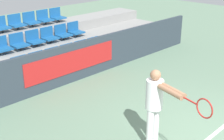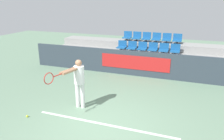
% 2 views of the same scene
% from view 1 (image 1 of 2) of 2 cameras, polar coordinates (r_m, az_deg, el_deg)
% --- Properties ---
extents(court_baseline, '(4.11, 0.08, 0.01)m').
position_cam_1_polar(court_baseline, '(6.83, 17.66, -11.52)').
color(court_baseline, white).
rests_on(court_baseline, ground).
extents(barrier_wall, '(10.68, 0.14, 1.13)m').
position_cam_1_polar(barrier_wall, '(9.03, -6.43, 1.59)').
color(barrier_wall, '#2D3842').
rests_on(barrier_wall, ground).
extents(bleacher_tier_front, '(10.28, 1.03, 0.36)m').
position_cam_1_polar(bleacher_tier_front, '(9.61, -8.57, 0.25)').
color(bleacher_tier_front, gray).
rests_on(bleacher_tier_front, ground).
extents(bleacher_tier_middle, '(10.28, 1.03, 0.72)m').
position_cam_1_polar(bleacher_tier_middle, '(10.36, -12.09, 2.62)').
color(bleacher_tier_middle, gray).
rests_on(bleacher_tier_middle, ground).
extents(bleacher_tier_back, '(10.28, 1.03, 1.08)m').
position_cam_1_polar(bleacher_tier_back, '(11.15, -15.13, 4.65)').
color(bleacher_tier_back, gray).
rests_on(bleacher_tier_back, ground).
extents(stadium_chair_0, '(0.46, 0.43, 0.50)m').
position_cam_1_polar(stadium_chair_0, '(8.89, -16.23, 0.56)').
color(stadium_chair_0, '#333333').
rests_on(stadium_chair_0, bleacher_tier_front).
extents(stadium_chair_1, '(0.46, 0.43, 0.50)m').
position_cam_1_polar(stadium_chair_1, '(9.14, -13.27, 1.43)').
color(stadium_chair_1, '#333333').
rests_on(stadium_chair_1, bleacher_tier_front).
extents(stadium_chair_2, '(0.46, 0.43, 0.50)m').
position_cam_1_polar(stadium_chair_2, '(9.43, -10.47, 2.25)').
color(stadium_chair_2, '#333333').
rests_on(stadium_chair_2, bleacher_tier_front).
extents(stadium_chair_3, '(0.46, 0.43, 0.50)m').
position_cam_1_polar(stadium_chair_3, '(9.73, -7.84, 3.02)').
color(stadium_chair_3, '#333333').
rests_on(stadium_chair_3, bleacher_tier_front).
extents(stadium_chair_4, '(0.46, 0.43, 0.50)m').
position_cam_1_polar(stadium_chair_4, '(10.05, -5.37, 3.73)').
color(stadium_chair_4, '#333333').
rests_on(stadium_chair_4, bleacher_tier_front).
extents(stadium_chair_5, '(0.46, 0.43, 0.50)m').
position_cam_1_polar(stadium_chair_5, '(10.40, -3.06, 4.39)').
color(stadium_chair_5, '#333333').
rests_on(stadium_chair_5, bleacher_tier_front).
extents(stadium_chair_6, '(0.46, 0.43, 0.50)m').
position_cam_1_polar(stadium_chair_6, '(9.66, -19.52, 4.06)').
color(stadium_chair_6, '#333333').
rests_on(stadium_chair_6, bleacher_tier_middle).
extents(stadium_chair_7, '(0.46, 0.43, 0.50)m').
position_cam_1_polar(stadium_chair_7, '(9.89, -16.69, 4.79)').
color(stadium_chair_7, '#333333').
rests_on(stadium_chair_7, bleacher_tier_middle).
extents(stadium_chair_8, '(0.46, 0.43, 0.50)m').
position_cam_1_polar(stadium_chair_8, '(10.15, -14.00, 5.47)').
color(stadium_chair_8, '#333333').
rests_on(stadium_chair_8, bleacher_tier_middle).
extents(stadium_chair_9, '(0.46, 0.43, 0.50)m').
position_cam_1_polar(stadium_chair_9, '(10.44, -11.45, 6.10)').
color(stadium_chair_9, '#333333').
rests_on(stadium_chair_9, bleacher_tier_middle).
extents(stadium_chair_10, '(0.46, 0.43, 0.50)m').
position_cam_1_polar(stadium_chair_10, '(10.74, -9.03, 6.69)').
color(stadium_chair_10, '#333333').
rests_on(stadium_chair_10, bleacher_tier_middle).
extents(stadium_chair_11, '(0.46, 0.43, 0.50)m').
position_cam_1_polar(stadium_chair_11, '(11.06, -6.74, 7.24)').
color(stadium_chair_11, '#333333').
rests_on(stadium_chair_11, bleacher_tier_middle).
extents(stadium_chair_13, '(0.46, 0.43, 0.50)m').
position_cam_1_polar(stadium_chair_13, '(10.70, -19.65, 7.64)').
color(stadium_chair_13, '#333333').
rests_on(stadium_chair_13, bleacher_tier_back).
extents(stadium_chair_14, '(0.46, 0.43, 0.50)m').
position_cam_1_polar(stadium_chair_14, '(10.94, -17.07, 8.22)').
color(stadium_chair_14, '#333333').
rests_on(stadium_chair_14, bleacher_tier_back).
extents(stadium_chair_15, '(0.46, 0.43, 0.50)m').
position_cam_1_polar(stadium_chair_15, '(11.21, -14.61, 8.76)').
color(stadium_chair_15, '#333333').
rests_on(stadium_chair_15, bleacher_tier_back).
extents(stadium_chair_16, '(0.46, 0.43, 0.50)m').
position_cam_1_polar(stadium_chair_16, '(11.49, -12.26, 9.26)').
color(stadium_chair_16, '#333333').
rests_on(stadium_chair_16, bleacher_tier_back).
extents(stadium_chair_17, '(0.46, 0.43, 0.50)m').
position_cam_1_polar(stadium_chair_17, '(11.79, -10.02, 9.72)').
color(stadium_chair_17, '#333333').
rests_on(stadium_chair_17, bleacher_tier_back).
extents(tennis_player, '(0.48, 1.46, 1.58)m').
position_cam_1_polar(tennis_player, '(5.79, 8.13, -5.79)').
color(tennis_player, silver).
rests_on(tennis_player, ground).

